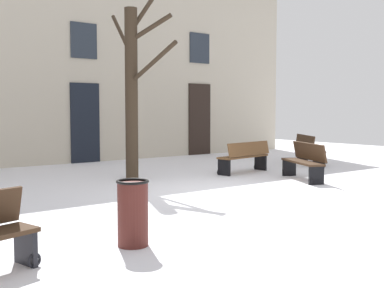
# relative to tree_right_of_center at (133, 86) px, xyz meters

# --- Properties ---
(ground_plane) EXTENTS (29.11, 29.11, 0.00)m
(ground_plane) POSITION_rel_tree_right_of_center_xyz_m (0.62, -3.11, -2.33)
(ground_plane) COLOR white
(building_facade) EXTENTS (18.19, 0.60, 7.24)m
(building_facade) POSITION_rel_tree_right_of_center_xyz_m (0.62, 4.42, 1.34)
(building_facade) COLOR #BCB29E
(building_facade) RESTS_ON ground
(tree_right_of_center) EXTENTS (0.95, 2.92, 4.78)m
(tree_right_of_center) POSITION_rel_tree_right_of_center_xyz_m (0.00, 0.00, 0.00)
(tree_right_of_center) COLOR #382B1E
(tree_right_of_center) RESTS_ON ground
(litter_bin) EXTENTS (0.42, 0.42, 0.85)m
(litter_bin) POSITION_rel_tree_right_of_center_xyz_m (-3.00, -5.21, -1.91)
(litter_bin) COLOR #4C1E19
(litter_bin) RESTS_ON ground
(bench_facing_shops) EXTENTS (1.36, 1.76, 0.95)m
(bench_facing_shops) POSITION_rel_tree_right_of_center_xyz_m (6.11, -0.58, -1.84)
(bench_facing_shops) COLOR #3D2819
(bench_facing_shops) RESTS_ON ground
(bench_far_corner) EXTENTS (1.11, 1.70, 0.93)m
(bench_far_corner) POSITION_rel_tree_right_of_center_xyz_m (3.26, -2.77, -1.85)
(bench_far_corner) COLOR #3D2819
(bench_far_corner) RESTS_ON ground
(bench_near_lamp) EXTENTS (1.84, 0.75, 0.87)m
(bench_near_lamp) POSITION_rel_tree_right_of_center_xyz_m (3.01, -0.90, -1.88)
(bench_near_lamp) COLOR brown
(bench_near_lamp) RESTS_ON ground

